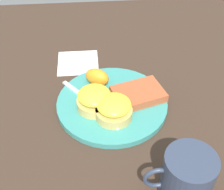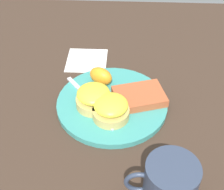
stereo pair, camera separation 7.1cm
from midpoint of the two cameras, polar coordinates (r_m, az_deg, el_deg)
name	(u,v)px [view 1 (the left image)]	position (r m, az deg, el deg)	size (l,w,h in m)	color
ground_plane	(112,106)	(0.73, -2.77, -2.09)	(1.10, 1.10, 0.00)	#38281E
plate	(112,104)	(0.73, -2.79, -1.70)	(0.26, 0.26, 0.01)	teal
sandwich_benedict_left	(94,99)	(0.70, -6.14, -0.90)	(0.08, 0.08, 0.05)	tan
sandwich_benedict_right	(113,109)	(0.67, -2.78, -2.67)	(0.08, 0.08, 0.05)	tan
hashbrown_patty	(138,94)	(0.73, 2.07, 0.07)	(0.11, 0.08, 0.02)	#A84E2C
orange_wedge	(97,77)	(0.76, -5.41, 3.15)	(0.06, 0.04, 0.04)	orange
fork	(96,106)	(0.71, -5.84, -2.17)	(0.14, 0.17, 0.00)	silver
cup	(186,177)	(0.56, 9.81, -14.85)	(0.12, 0.09, 0.10)	#2D384C
napkin	(78,62)	(0.87, -8.58, 5.82)	(0.11, 0.11, 0.00)	white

